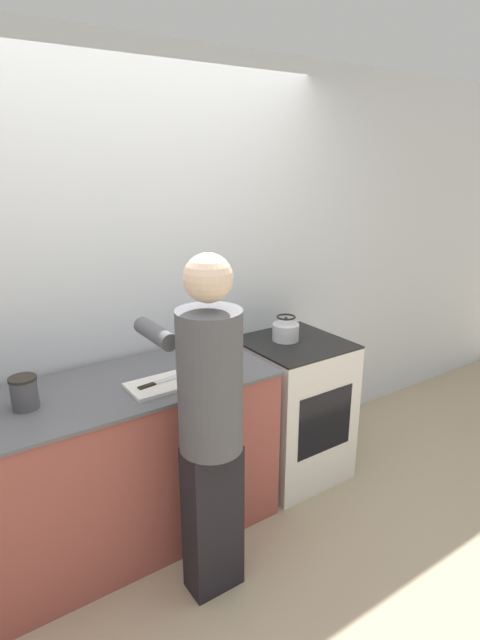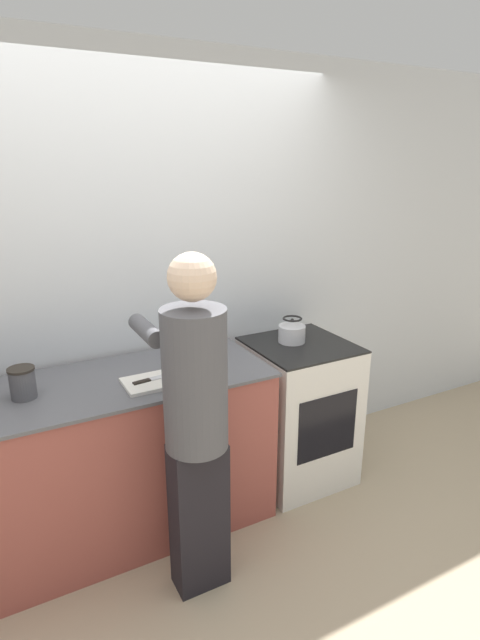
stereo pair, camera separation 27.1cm
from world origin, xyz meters
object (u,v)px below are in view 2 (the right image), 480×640
at_px(canister_jar, 23,383).
at_px(oven, 298,411).
at_px(knife, 154,379).
at_px(kettle, 292,332).
at_px(person, 195,416).
at_px(bowl_prep, 204,350).
at_px(cutting_board, 155,381).

bearing_deg(canister_jar, oven, -1.01).
height_order(knife, kettle, kettle).
relative_size(person, kettle, 9.90).
distance_m(kettle, bowl_prep, 0.58).
bearing_deg(kettle, bowl_prep, 176.09).
height_order(kettle, bowl_prep, kettle).
relative_size(knife, bowl_prep, 1.56).
xyz_separation_m(oven, cutting_board, (-0.97, -0.11, 0.46)).
bearing_deg(bowl_prep, canister_jar, -175.82).
bearing_deg(knife, oven, -0.96).
bearing_deg(person, canister_jar, 139.96).
bearing_deg(person, kettle, 32.72).
xyz_separation_m(knife, kettle, (0.94, 0.16, 0.05)).
xyz_separation_m(person, kettle, (0.90, 0.58, 0.08)).
distance_m(person, knife, 0.42).
relative_size(oven, cutting_board, 2.96).
distance_m(oven, knife, 1.09).
distance_m(cutting_board, canister_jar, 0.62).
height_order(cutting_board, knife, knife).
bearing_deg(canister_jar, kettle, 1.17).
bearing_deg(oven, person, -150.80).
bearing_deg(bowl_prep, kettle, -3.91).
distance_m(kettle, canister_jar, 1.54).
xyz_separation_m(kettle, canister_jar, (-1.54, -0.03, 0.01)).
xyz_separation_m(oven, person, (-0.92, -0.52, 0.45)).
xyz_separation_m(person, bowl_prep, (0.32, 0.61, 0.04)).
xyz_separation_m(person, canister_jar, (-0.65, 0.54, 0.08)).
bearing_deg(kettle, oven, -64.64).
bearing_deg(knife, canister_jar, 161.43).
xyz_separation_m(person, cutting_board, (-0.05, 0.41, 0.01)).
bearing_deg(canister_jar, bowl_prep, 4.18).
distance_m(cutting_board, kettle, 0.96).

